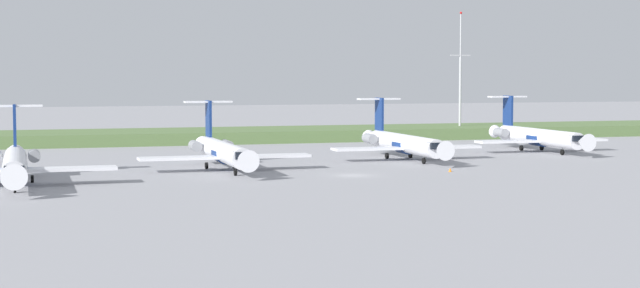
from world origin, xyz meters
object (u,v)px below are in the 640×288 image
regional_jet_nearest (15,163)px  safety_cone_front_marker (450,170)px  antenna_mast (460,85)px  regional_jet_second (223,151)px  regional_jet_third (403,143)px  regional_jet_fourth (537,136)px

regional_jet_nearest → safety_cone_front_marker: bearing=-0.5°
antenna_mast → safety_cone_front_marker: 74.50m
safety_cone_front_marker → regional_jet_second: bearing=158.0°
regional_jet_third → regional_jet_second: bearing=-164.2°
regional_jet_nearest → safety_cone_front_marker: size_ratio=56.36×
regional_jet_second → regional_jet_fourth: (56.03, 16.45, 0.00)m
regional_jet_second → regional_jet_third: same height
regional_jet_third → antenna_mast: bearing=56.7°
regional_jet_fourth → safety_cone_front_marker: (-28.10, -27.74, -2.26)m
regional_jet_nearest → safety_cone_front_marker: 54.48m
regional_jet_second → regional_jet_third: size_ratio=1.00×
regional_jet_third → safety_cone_front_marker: size_ratio=56.36×
regional_jet_nearest → antenna_mast: antenna_mast is taller
regional_jet_second → safety_cone_front_marker: 30.21m
regional_jet_fourth → safety_cone_front_marker: size_ratio=56.36×
antenna_mast → safety_cone_front_marker: antenna_mast is taller
regional_jet_third → regional_jet_fourth: same height
regional_jet_fourth → antenna_mast: size_ratio=1.22×
regional_jet_second → antenna_mast: antenna_mast is taller
regional_jet_nearest → safety_cone_front_marker: regional_jet_nearest is taller
regional_jet_third → antenna_mast: antenna_mast is taller
regional_jet_third → regional_jet_nearest: bearing=-161.1°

